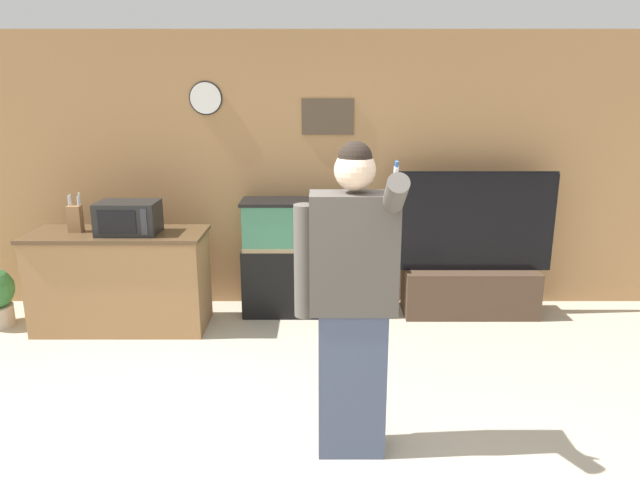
{
  "coord_description": "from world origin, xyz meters",
  "views": [
    {
      "loc": [
        0.43,
        -2.42,
        2.08
      ],
      "look_at": [
        0.44,
        1.45,
        1.05
      ],
      "focal_mm": 32.0,
      "sensor_mm": 36.0,
      "label": 1
    }
  ],
  "objects_px": {
    "microwave": "(128,218)",
    "person_standing": "(351,300)",
    "knife_block": "(74,218)",
    "tv_on_stand": "(470,274)",
    "counter_island": "(120,280)",
    "aquarium_on_stand": "(301,257)"
  },
  "relations": [
    {
      "from": "microwave",
      "to": "tv_on_stand",
      "type": "relative_size",
      "value": 0.34
    },
    {
      "from": "person_standing",
      "to": "tv_on_stand",
      "type": "bearing_deg",
      "value": 59.61
    },
    {
      "from": "counter_island",
      "to": "microwave",
      "type": "height_order",
      "value": "microwave"
    },
    {
      "from": "counter_island",
      "to": "knife_block",
      "type": "bearing_deg",
      "value": 177.22
    },
    {
      "from": "tv_on_stand",
      "to": "person_standing",
      "type": "height_order",
      "value": "person_standing"
    },
    {
      "from": "tv_on_stand",
      "to": "person_standing",
      "type": "relative_size",
      "value": 0.82
    },
    {
      "from": "counter_island",
      "to": "tv_on_stand",
      "type": "bearing_deg",
      "value": 5.54
    },
    {
      "from": "microwave",
      "to": "tv_on_stand",
      "type": "height_order",
      "value": "tv_on_stand"
    },
    {
      "from": "counter_island",
      "to": "aquarium_on_stand",
      "type": "distance_m",
      "value": 1.63
    },
    {
      "from": "counter_island",
      "to": "person_standing",
      "type": "distance_m",
      "value": 2.7
    },
    {
      "from": "person_standing",
      "to": "knife_block",
      "type": "bearing_deg",
      "value": 141.36
    },
    {
      "from": "microwave",
      "to": "knife_block",
      "type": "relative_size",
      "value": 1.5
    },
    {
      "from": "knife_block",
      "to": "tv_on_stand",
      "type": "height_order",
      "value": "tv_on_stand"
    },
    {
      "from": "counter_island",
      "to": "tv_on_stand",
      "type": "height_order",
      "value": "tv_on_stand"
    },
    {
      "from": "tv_on_stand",
      "to": "person_standing",
      "type": "xyz_separation_m",
      "value": [
        -1.24,
        -2.12,
        0.55
      ]
    },
    {
      "from": "microwave",
      "to": "person_standing",
      "type": "distance_m",
      "value": 2.52
    },
    {
      "from": "knife_block",
      "to": "tv_on_stand",
      "type": "distance_m",
      "value": 3.59
    },
    {
      "from": "person_standing",
      "to": "microwave",
      "type": "bearing_deg",
      "value": 135.66
    },
    {
      "from": "aquarium_on_stand",
      "to": "person_standing",
      "type": "height_order",
      "value": "person_standing"
    },
    {
      "from": "microwave",
      "to": "aquarium_on_stand",
      "type": "bearing_deg",
      "value": 15.46
    },
    {
      "from": "counter_island",
      "to": "person_standing",
      "type": "relative_size",
      "value": 0.84
    },
    {
      "from": "aquarium_on_stand",
      "to": "tv_on_stand",
      "type": "bearing_deg",
      "value": -1.77
    }
  ]
}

